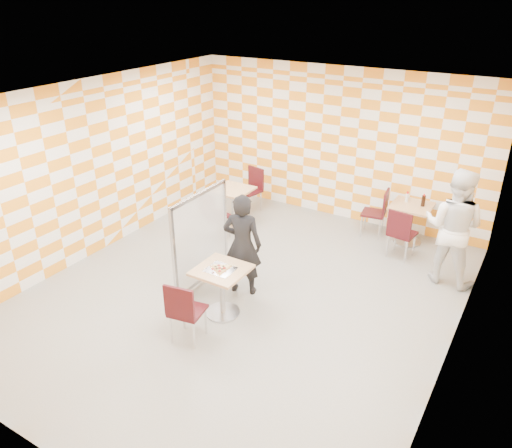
{
  "coord_description": "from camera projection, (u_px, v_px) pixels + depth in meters",
  "views": [
    {
      "loc": [
        3.53,
        -5.46,
        4.32
      ],
      "look_at": [
        0.1,
        0.2,
        1.15
      ],
      "focal_mm": 35.0,
      "sensor_mm": 36.0,
      "label": 1
    }
  ],
  "objects": [
    {
      "name": "man_white",
      "position": [
        453.0,
        227.0,
        7.71
      ],
      "size": [
        0.99,
        0.81,
        1.9
      ],
      "primitive_type": "imported",
      "rotation": [
        0.0,
        0.0,
        3.04
      ],
      "color": "white",
      "rests_on": "ground"
    },
    {
      "name": "empty_table",
      "position": [
        233.0,
        200.0,
        9.8
      ],
      "size": [
        0.7,
        0.7,
        0.75
      ],
      "color": "#DEB577",
      "rests_on": "ground"
    },
    {
      "name": "chair_empty_far",
      "position": [
        252.0,
        186.0,
        10.41
      ],
      "size": [
        0.5,
        0.51,
        0.92
      ],
      "color": "#3A0B10",
      "rests_on": "ground"
    },
    {
      "name": "sport_bottle",
      "position": [
        407.0,
        197.0,
        9.08
      ],
      "size": [
        0.06,
        0.06,
        0.2
      ],
      "color": "white",
      "rests_on": "second_table"
    },
    {
      "name": "room_shell",
      "position": [
        262.0,
        193.0,
        7.5
      ],
      "size": [
        7.0,
        7.0,
        7.0
      ],
      "color": "gray",
      "rests_on": "ground"
    },
    {
      "name": "chair_second_side",
      "position": [
        379.0,
        209.0,
        9.31
      ],
      "size": [
        0.49,
        0.48,
        0.92
      ],
      "color": "#3A0B10",
      "rests_on": "ground"
    },
    {
      "name": "second_table",
      "position": [
        410.0,
        217.0,
        9.08
      ],
      "size": [
        0.7,
        0.7,
        0.75
      ],
      "color": "#DEB577",
      "rests_on": "ground"
    },
    {
      "name": "chair_second_front",
      "position": [
        401.0,
        231.0,
        8.51
      ],
      "size": [
        0.47,
        0.48,
        0.92
      ],
      "color": "#3A0B10",
      "rests_on": "ground"
    },
    {
      "name": "chair_main_front",
      "position": [
        184.0,
        309.0,
        6.45
      ],
      "size": [
        0.49,
        0.5,
        0.92
      ],
      "color": "#3A0B10",
      "rests_on": "ground"
    },
    {
      "name": "pizza_on_foil",
      "position": [
        221.0,
        268.0,
        6.93
      ],
      "size": [
        0.4,
        0.4,
        0.04
      ],
      "color": "silver",
      "rests_on": "main_table"
    },
    {
      "name": "man_dark",
      "position": [
        242.0,
        245.0,
        7.48
      ],
      "size": [
        0.68,
        0.55,
        1.62
      ],
      "primitive_type": "imported",
      "rotation": [
        0.0,
        0.0,
        3.45
      ],
      "color": "black",
      "rests_on": "ground"
    },
    {
      "name": "partition",
      "position": [
        201.0,
        238.0,
        7.71
      ],
      "size": [
        0.08,
        1.38,
        1.55
      ],
      "color": "white",
      "rests_on": "ground"
    },
    {
      "name": "soda_bottle",
      "position": [
        423.0,
        201.0,
        8.89
      ],
      "size": [
        0.07,
        0.07,
        0.23
      ],
      "color": "black",
      "rests_on": "second_table"
    },
    {
      "name": "chair_empty_near",
      "position": [
        212.0,
        212.0,
        9.19
      ],
      "size": [
        0.52,
        0.53,
        0.92
      ],
      "color": "#3A0B10",
      "rests_on": "ground"
    },
    {
      "name": "main_table",
      "position": [
        222.0,
        284.0,
        7.06
      ],
      "size": [
        0.7,
        0.7,
        0.75
      ],
      "color": "#DEB577",
      "rests_on": "ground"
    }
  ]
}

